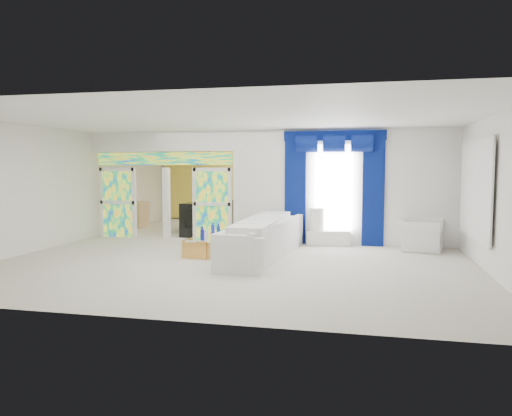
% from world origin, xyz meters
% --- Properties ---
extents(floor, '(12.00, 12.00, 0.00)m').
position_xyz_m(floor, '(0.00, 0.00, 0.00)').
color(floor, '#B7AF9E').
rests_on(floor, ground).
extents(dividing_wall, '(5.70, 0.18, 3.00)m').
position_xyz_m(dividing_wall, '(2.15, 1.00, 1.50)').
color(dividing_wall, white).
rests_on(dividing_wall, ground).
extents(dividing_header, '(4.30, 0.18, 0.55)m').
position_xyz_m(dividing_header, '(-2.85, 1.00, 2.73)').
color(dividing_header, white).
rests_on(dividing_header, dividing_wall).
extents(stained_panel_left, '(0.95, 0.04, 2.00)m').
position_xyz_m(stained_panel_left, '(-4.28, 1.00, 1.00)').
color(stained_panel_left, '#994C3F').
rests_on(stained_panel_left, ground).
extents(stained_panel_right, '(0.95, 0.04, 2.00)m').
position_xyz_m(stained_panel_right, '(-1.42, 1.00, 1.00)').
color(stained_panel_right, '#994C3F').
rests_on(stained_panel_right, ground).
extents(stained_transom, '(4.00, 0.05, 0.35)m').
position_xyz_m(stained_transom, '(-2.85, 1.00, 2.25)').
color(stained_transom, '#994C3F').
rests_on(stained_transom, dividing_header).
extents(window_pane, '(1.00, 0.02, 2.30)m').
position_xyz_m(window_pane, '(1.90, 0.90, 1.45)').
color(window_pane, white).
rests_on(window_pane, dividing_wall).
extents(blue_drape_left, '(0.55, 0.10, 2.80)m').
position_xyz_m(blue_drape_left, '(0.90, 0.87, 1.40)').
color(blue_drape_left, '#030742').
rests_on(blue_drape_left, ground).
extents(blue_drape_right, '(0.55, 0.10, 2.80)m').
position_xyz_m(blue_drape_right, '(2.90, 0.87, 1.40)').
color(blue_drape_right, '#030742').
rests_on(blue_drape_right, ground).
extents(blue_pelmet, '(2.60, 0.12, 0.25)m').
position_xyz_m(blue_pelmet, '(1.90, 0.87, 2.82)').
color(blue_pelmet, '#030742').
rests_on(blue_pelmet, dividing_wall).
extents(wall_mirror, '(0.04, 2.70, 1.90)m').
position_xyz_m(wall_mirror, '(4.94, -1.00, 1.55)').
color(wall_mirror, white).
rests_on(wall_mirror, ground).
extents(gold_curtains, '(9.70, 0.12, 2.90)m').
position_xyz_m(gold_curtains, '(0.00, 5.90, 1.50)').
color(gold_curtains, gold).
rests_on(gold_curtains, ground).
extents(white_sofa, '(1.27, 4.03, 0.76)m').
position_xyz_m(white_sofa, '(0.49, -1.25, 0.38)').
color(white_sofa, silver).
rests_on(white_sofa, ground).
extents(coffee_table, '(0.78, 1.84, 0.40)m').
position_xyz_m(coffee_table, '(-0.86, -0.95, 0.20)').
color(coffee_table, gold).
rests_on(coffee_table, ground).
extents(console_table, '(1.16, 0.51, 0.37)m').
position_xyz_m(console_table, '(1.78, 0.76, 0.19)').
color(console_table, white).
rests_on(console_table, ground).
extents(table_lamp, '(0.36, 0.36, 0.58)m').
position_xyz_m(table_lamp, '(1.48, 0.76, 0.66)').
color(table_lamp, silver).
rests_on(table_lamp, console_table).
extents(armchair, '(1.22, 1.33, 0.74)m').
position_xyz_m(armchair, '(4.03, 0.51, 0.37)').
color(armchair, silver).
rests_on(armchair, ground).
extents(grand_piano, '(1.54, 1.92, 0.90)m').
position_xyz_m(grand_piano, '(-2.08, 2.94, 0.45)').
color(grand_piano, black).
rests_on(grand_piano, ground).
extents(piano_bench, '(0.84, 0.40, 0.27)m').
position_xyz_m(piano_bench, '(-2.08, 1.34, 0.14)').
color(piano_bench, black).
rests_on(piano_bench, ground).
extents(tv_console, '(0.70, 0.66, 0.86)m').
position_xyz_m(tv_console, '(-4.73, 3.17, 0.43)').
color(tv_console, tan).
rests_on(tv_console, ground).
extents(chandelier, '(0.60, 0.60, 0.60)m').
position_xyz_m(chandelier, '(-2.30, 3.40, 2.65)').
color(chandelier, gold).
rests_on(chandelier, ceiling).
extents(decanters, '(0.19, 1.21, 0.27)m').
position_xyz_m(decanters, '(-0.86, -0.98, 0.49)').
color(decanters, white).
rests_on(decanters, coffee_table).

